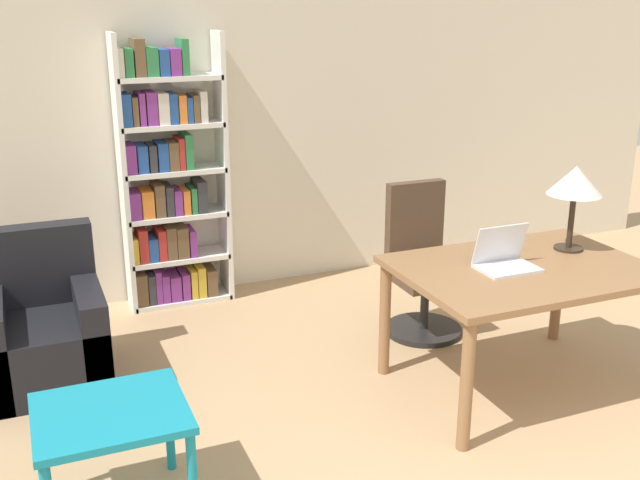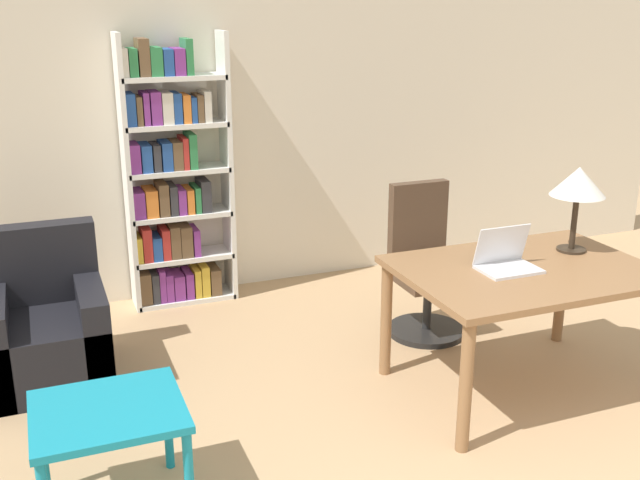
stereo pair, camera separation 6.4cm
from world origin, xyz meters
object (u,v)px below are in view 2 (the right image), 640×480
at_px(table_lamp, 578,184).
at_px(bookshelf, 172,181).
at_px(laptop, 506,260).
at_px(side_table_blue, 109,423).
at_px(office_chair, 424,268).
at_px(armchair, 46,332).
at_px(desk, 525,283).

xyz_separation_m(table_lamp, bookshelf, (-2.09, 1.98, -0.24)).
distance_m(laptop, side_table_blue, 2.34).
xyz_separation_m(side_table_blue, bookshelf, (0.77, 2.43, 0.50)).
bearing_deg(office_chair, bookshelf, 142.07).
distance_m(armchair, bookshelf, 1.52).
bearing_deg(armchair, laptop, -25.06).
height_order(table_lamp, side_table_blue, table_lamp).
xyz_separation_m(office_chair, bookshelf, (-1.51, 1.18, 0.49)).
xyz_separation_m(laptop, armchair, (-2.51, 1.17, -0.53)).
distance_m(office_chair, side_table_blue, 2.61).
height_order(laptop, side_table_blue, laptop).
bearing_deg(laptop, bookshelf, 125.60).
height_order(office_chair, armchair, office_chair).
height_order(desk, office_chair, office_chair).
bearing_deg(armchair, bookshelf, 43.40).
relative_size(side_table_blue, armchair, 0.72).
height_order(side_table_blue, bookshelf, bookshelf).
xyz_separation_m(desk, side_table_blue, (-2.41, -0.30, -0.22)).
relative_size(laptop, table_lamp, 0.64).
distance_m(office_chair, armchair, 2.53).
xyz_separation_m(armchair, bookshelf, (1.00, 0.94, 0.66)).
relative_size(table_lamp, side_table_blue, 0.80).
bearing_deg(office_chair, laptop, -90.07).
bearing_deg(armchair, desk, -24.36).
bearing_deg(table_lamp, desk, -160.89).
bearing_deg(armchair, table_lamp, -18.63).
height_order(office_chair, bookshelf, bookshelf).
bearing_deg(desk, table_lamp, 19.11).
relative_size(desk, bookshelf, 0.71).
distance_m(table_lamp, office_chair, 1.23).
height_order(desk, table_lamp, table_lamp).
bearing_deg(bookshelf, table_lamp, -43.49).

